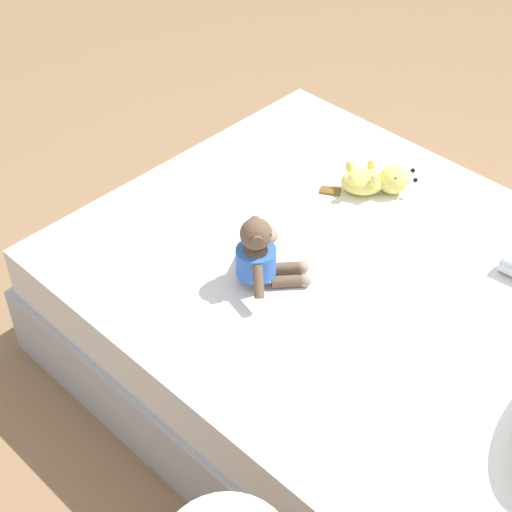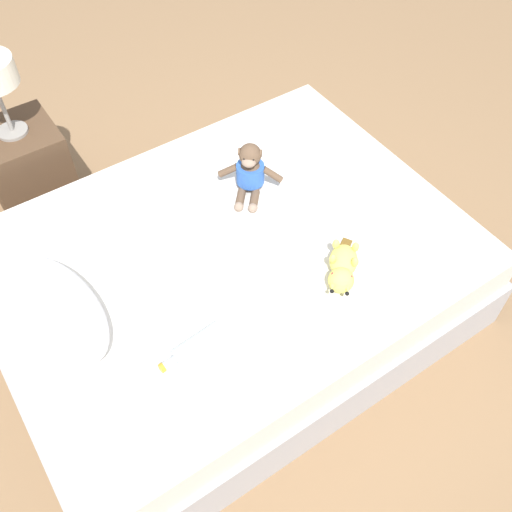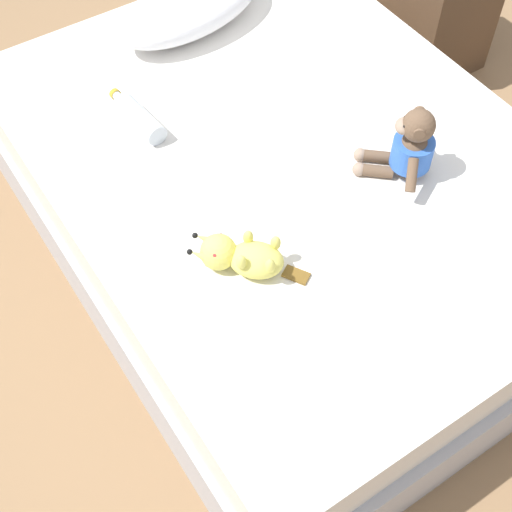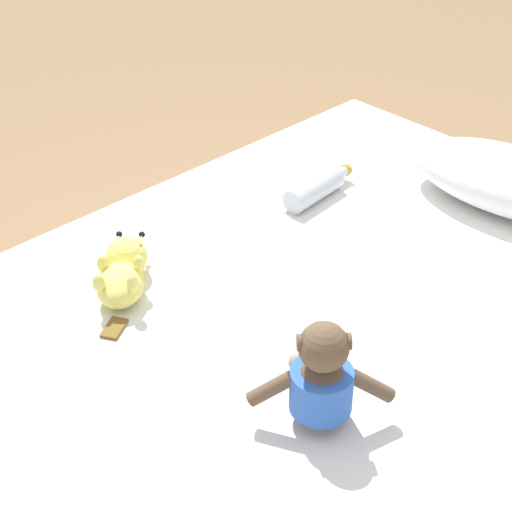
{
  "view_description": "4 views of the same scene",
  "coord_description": "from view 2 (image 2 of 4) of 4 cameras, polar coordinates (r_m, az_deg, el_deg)",
  "views": [
    {
      "loc": [
        1.54,
        1.0,
        2.17
      ],
      "look_at": [
        0.24,
        -0.27,
        0.56
      ],
      "focal_mm": 57.17,
      "sensor_mm": 36.0,
      "label": 1
    },
    {
      "loc": [
        -1.31,
        0.75,
        2.28
      ],
      "look_at": [
        -0.14,
        -0.04,
        0.52
      ],
      "focal_mm": 41.02,
      "sensor_mm": 36.0,
      "label": 2
    },
    {
      "loc": [
        -0.96,
        -1.26,
        2.06
      ],
      "look_at": [
        -0.34,
        -0.32,
        0.52
      ],
      "focal_mm": 50.77,
      "sensor_mm": 36.0,
      "label": 3
    },
    {
      "loc": [
        0.98,
        -1.14,
        1.63
      ],
      "look_at": [
        -0.14,
        -0.08,
        0.57
      ],
      "focal_mm": 57.67,
      "sensor_mm": 36.0,
      "label": 4
    }
  ],
  "objects": [
    {
      "name": "ground_plane",
      "position": [
        2.74,
        -2.36,
        -5.28
      ],
      "size": [
        16.0,
        16.0,
        0.0
      ],
      "primitive_type": "plane",
      "color": "#93704C"
    },
    {
      "name": "plush_monkey",
      "position": [
        2.53,
        -0.6,
        8.17
      ],
      "size": [
        0.26,
        0.26,
        0.24
      ],
      "color": "brown",
      "rests_on": "bed"
    },
    {
      "name": "plush_yellow_creature",
      "position": [
        2.26,
        8.43,
        -1.2
      ],
      "size": [
        0.27,
        0.27,
        0.1
      ],
      "color": "#EAE066",
      "rests_on": "bed"
    },
    {
      "name": "glass_bottle",
      "position": [
        2.08,
        -5.85,
        -8.61
      ],
      "size": [
        0.08,
        0.26,
        0.07
      ],
      "color": "silver",
      "rests_on": "bed"
    },
    {
      "name": "bed",
      "position": [
        2.55,
        -2.52,
        -2.48
      ],
      "size": [
        1.46,
        1.94,
        0.46
      ],
      "color": "#B2B2B7",
      "rests_on": "ground_plane"
    },
    {
      "name": "pillow",
      "position": [
        2.22,
        -19.1,
        -4.79
      ],
      "size": [
        0.61,
        0.36,
        0.16
      ],
      "color": "white",
      "rests_on": "bed"
    },
    {
      "name": "nightstand",
      "position": [
        3.14,
        -21.12,
        7.4
      ],
      "size": [
        0.36,
        0.36,
        0.54
      ],
      "color": "brown",
      "rests_on": "ground_plane"
    }
  ]
}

